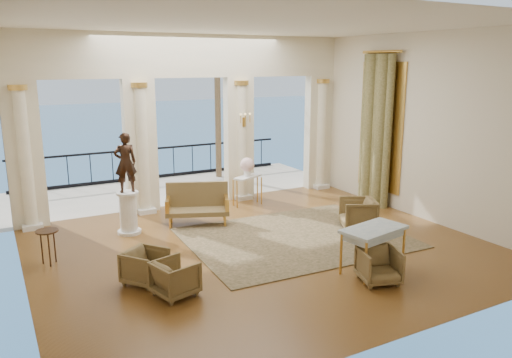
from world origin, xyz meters
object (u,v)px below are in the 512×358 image
statue (125,163)px  console_table (247,181)px  armchair_a (145,265)px  side_table (47,235)px  armchair_c (358,212)px  settee (197,204)px  pedestal (128,213)px  armchair_d (175,276)px  game_table (374,232)px  armchair_b (379,264)px

statue → console_table: statue is taller
armchair_a → side_table: size_ratio=0.98×
armchair_c → settee: bearing=-97.7°
pedestal → statue: (0.00, 0.00, 1.17)m
pedestal → statue: 1.17m
armchair_a → console_table: console_table is taller
settee → armchair_d: bearing=-95.5°
armchair_c → settee: settee is taller
statue → pedestal: bearing=-0.0°
armchair_c → statue: size_ratio=0.59×
game_table → side_table: game_table is taller
armchair_c → pedestal: 5.26m
game_table → armchair_a: bearing=147.5°
armchair_d → pedestal: size_ratio=0.69×
settee → game_table: (1.78, -4.17, 0.27)m
settee → side_table: 3.58m
armchair_c → side_table: size_ratio=1.14×
statue → armchair_a: bearing=83.4°
armchair_a → armchair_c: (5.20, 0.55, 0.06)m
pedestal → console_table: bearing=13.0°
pedestal → side_table: pedestal is taller
armchair_b → statue: size_ratio=0.51×
armchair_d → console_table: console_table is taller
settee → game_table: 4.54m
armchair_a → statue: size_ratio=0.50×
game_table → statue: statue is taller
console_table → side_table: 5.56m
settee → pedestal: bearing=-160.9°
armchair_b → game_table: (0.22, 0.43, 0.42)m
console_table → pedestal: bearing=168.3°
armchair_b → console_table: 5.49m
settee → statue: size_ratio=1.21×
game_table → pedestal: pedestal is taller
statue → side_table: (-1.81, -1.05, -1.05)m
game_table → armchair_b: bearing=-128.9°
game_table → pedestal: size_ratio=1.38×
armchair_c → armchair_b: bearing=-6.3°
game_table → statue: size_ratio=1.00×
statue → game_table: bearing=130.9°
settee → side_table: size_ratio=2.36×
armchair_d → console_table: 5.55m
pedestal → console_table: 3.53m
armchair_a → settee: (2.06, 2.67, 0.15)m
settee → game_table: settee is taller
armchair_a → armchair_c: armchair_c is taller
settee → statue: (-1.63, 0.08, 1.15)m
armchair_b → side_table: (-5.00, 3.63, 0.25)m
armchair_b → statue: bearing=141.9°
armchair_b → game_table: game_table is taller
settee → console_table: size_ratio=1.80×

